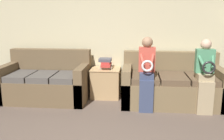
# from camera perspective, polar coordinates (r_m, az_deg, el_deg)

# --- Properties ---
(wall_back) EXTENTS (7.81, 0.06, 2.55)m
(wall_back) POSITION_cam_1_polar(r_m,az_deg,el_deg) (5.28, 1.05, 8.21)
(wall_back) COLOR beige
(wall_back) RESTS_ON ground_plane
(couch_main) EXTENTS (1.86, 1.00, 0.95)m
(couch_main) POSITION_cam_1_polar(r_m,az_deg,el_deg) (4.93, 13.40, -3.51)
(couch_main) COLOR brown
(couch_main) RESTS_ON ground_plane
(couch_side) EXTENTS (1.67, 0.94, 0.97)m
(couch_side) POSITION_cam_1_polar(r_m,az_deg,el_deg) (5.18, -14.72, -2.77)
(couch_side) COLOR brown
(couch_side) RESTS_ON ground_plane
(child_left_seated) EXTENTS (0.29, 0.39, 1.30)m
(child_left_seated) POSITION_cam_1_polar(r_m,az_deg,el_deg) (4.39, 7.94, -0.03)
(child_left_seated) COLOR #384260
(child_left_seated) RESTS_ON ground_plane
(child_right_seated) EXTENTS (0.31, 0.38, 1.27)m
(child_right_seated) POSITION_cam_1_polar(r_m,az_deg,el_deg) (4.54, 20.53, -0.61)
(child_right_seated) COLOR tan
(child_right_seated) RESTS_ON ground_plane
(side_shelf) EXTENTS (0.59, 0.53, 0.60)m
(side_shelf) POSITION_cam_1_polar(r_m,az_deg,el_deg) (5.15, -1.45, -2.84)
(side_shelf) COLOR tan
(side_shelf) RESTS_ON ground_plane
(book_stack) EXTENTS (0.27, 0.32, 0.21)m
(book_stack) POSITION_cam_1_polar(r_m,az_deg,el_deg) (5.06, -1.41, 1.50)
(book_stack) COLOR gray
(book_stack) RESTS_ON side_shelf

